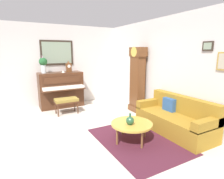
% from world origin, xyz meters
% --- Properties ---
extents(ground_plane, '(6.40, 6.00, 0.10)m').
position_xyz_m(ground_plane, '(0.00, 0.00, -0.05)').
color(ground_plane, beige).
extents(wall_left, '(0.13, 4.90, 2.80)m').
position_xyz_m(wall_left, '(-2.60, 0.00, 1.41)').
color(wall_left, silver).
rests_on(wall_left, ground_plane).
extents(wall_back, '(5.30, 0.13, 2.80)m').
position_xyz_m(wall_back, '(0.01, 2.40, 1.40)').
color(wall_back, silver).
rests_on(wall_back, ground_plane).
extents(area_rug, '(2.10, 1.50, 0.01)m').
position_xyz_m(area_rug, '(1.11, 0.91, 0.00)').
color(area_rug, '#4C1E2D').
rests_on(area_rug, ground_plane).
extents(piano, '(0.87, 1.44, 1.20)m').
position_xyz_m(piano, '(-2.23, 0.10, 0.61)').
color(piano, '#4C2B19').
rests_on(piano, ground_plane).
extents(piano_bench, '(0.42, 0.70, 0.48)m').
position_xyz_m(piano_bench, '(-1.39, 0.05, 0.41)').
color(piano_bench, '#4C2B19').
rests_on(piano_bench, ground_plane).
extents(grandfather_clock, '(0.52, 0.34, 2.03)m').
position_xyz_m(grandfather_clock, '(-0.58, 2.11, 0.96)').
color(grandfather_clock, brown).
rests_on(grandfather_clock, ground_plane).
extents(couch, '(1.90, 0.80, 0.84)m').
position_xyz_m(couch, '(1.13, 1.99, 0.31)').
color(couch, olive).
rests_on(couch, ground_plane).
extents(coffee_table, '(0.88, 0.88, 0.41)m').
position_xyz_m(coffee_table, '(1.04, 0.80, 0.38)').
color(coffee_table, gold).
rests_on(coffee_table, ground_plane).
extents(mantel_clock, '(0.13, 0.18, 0.38)m').
position_xyz_m(mantel_clock, '(-2.23, 0.40, 1.37)').
color(mantel_clock, brown).
rests_on(mantel_clock, piano).
extents(flower_vase, '(0.26, 0.26, 0.58)m').
position_xyz_m(flower_vase, '(-2.23, -0.42, 1.51)').
color(flower_vase, silver).
rests_on(flower_vase, piano).
extents(teacup, '(0.12, 0.12, 0.06)m').
position_xyz_m(teacup, '(-2.11, 0.18, 1.22)').
color(teacup, white).
rests_on(teacup, piano).
extents(green_jug, '(0.17, 0.17, 0.24)m').
position_xyz_m(green_jug, '(1.09, 0.71, 0.49)').
color(green_jug, '#234C33').
rests_on(green_jug, coffee_table).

